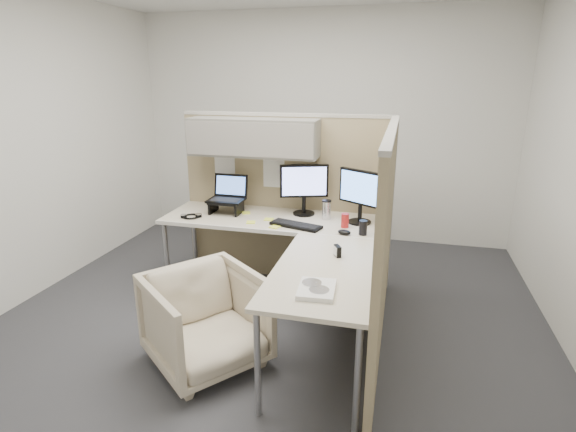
% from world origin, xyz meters
% --- Properties ---
extents(ground, '(4.50, 4.50, 0.00)m').
position_xyz_m(ground, '(0.00, 0.00, 0.00)').
color(ground, '#323237').
rests_on(ground, ground).
extents(partition_back, '(2.00, 0.36, 1.63)m').
position_xyz_m(partition_back, '(-0.22, 0.83, 1.10)').
color(partition_back, tan).
rests_on(partition_back, ground).
extents(partition_right, '(0.07, 2.03, 1.63)m').
position_xyz_m(partition_right, '(0.90, -0.07, 0.82)').
color(partition_right, tan).
rests_on(partition_right, ground).
extents(desk, '(2.00, 1.98, 0.73)m').
position_xyz_m(desk, '(0.12, 0.13, 0.69)').
color(desk, beige).
rests_on(desk, ground).
extents(office_chair, '(0.97, 0.98, 0.74)m').
position_xyz_m(office_chair, '(-0.26, -0.65, 0.37)').
color(office_chair, beige).
rests_on(office_chair, ground).
extents(monitor_left, '(0.43, 0.20, 0.47)m').
position_xyz_m(monitor_left, '(0.13, 0.71, 1.00)').
color(monitor_left, black).
rests_on(monitor_left, desk).
extents(monitor_right, '(0.39, 0.26, 0.47)m').
position_xyz_m(monitor_right, '(0.66, 0.58, 1.00)').
color(monitor_right, black).
rests_on(monitor_right, desk).
extents(laptop_station, '(0.33, 0.28, 0.34)m').
position_xyz_m(laptop_station, '(-0.58, 0.60, 0.86)').
color(laptop_station, black).
rests_on(laptop_station, desk).
extents(keyboard, '(0.47, 0.27, 0.02)m').
position_xyz_m(keyboard, '(0.14, 0.35, 0.74)').
color(keyboard, black).
rests_on(keyboard, desk).
extents(mouse, '(0.13, 0.10, 0.04)m').
position_xyz_m(mouse, '(0.57, 0.25, 0.75)').
color(mouse, black).
rests_on(mouse, desk).
extents(travel_mug, '(0.08, 0.08, 0.17)m').
position_xyz_m(travel_mug, '(0.36, 0.62, 0.82)').
color(travel_mug, silver).
rests_on(travel_mug, desk).
extents(soda_can_green, '(0.07, 0.07, 0.12)m').
position_xyz_m(soda_can_green, '(0.72, 0.28, 0.79)').
color(soda_can_green, black).
rests_on(soda_can_green, desk).
extents(soda_can_silver, '(0.07, 0.07, 0.12)m').
position_xyz_m(soda_can_silver, '(0.55, 0.43, 0.79)').
color(soda_can_silver, '#B21E1E').
rests_on(soda_can_silver, desk).
extents(sticky_note_b, '(0.10, 0.10, 0.01)m').
position_xyz_m(sticky_note_b, '(-0.02, 0.28, 0.73)').
color(sticky_note_b, '#EBF640').
rests_on(sticky_note_b, desk).
extents(sticky_note_a, '(0.09, 0.09, 0.01)m').
position_xyz_m(sticky_note_a, '(-0.26, 0.35, 0.73)').
color(sticky_note_a, '#EBF640').
rests_on(sticky_note_a, desk).
extents(sticky_note_c, '(0.10, 0.10, 0.01)m').
position_xyz_m(sticky_note_c, '(-0.40, 0.61, 0.73)').
color(sticky_note_c, '#EBF640').
rests_on(sticky_note_c, desk).
extents(sticky_note_d, '(0.08, 0.08, 0.01)m').
position_xyz_m(sticky_note_d, '(-0.13, 0.47, 0.73)').
color(sticky_note_d, '#EBF640').
rests_on(sticky_note_d, desk).
extents(headphones, '(0.20, 0.20, 0.03)m').
position_xyz_m(headphones, '(-0.83, 0.36, 0.74)').
color(headphones, black).
rests_on(headphones, desk).
extents(paper_stack, '(0.23, 0.29, 0.03)m').
position_xyz_m(paper_stack, '(0.54, -0.80, 0.75)').
color(paper_stack, white).
rests_on(paper_stack, desk).
extents(desk_clock, '(0.06, 0.08, 0.08)m').
position_xyz_m(desk_clock, '(0.58, -0.22, 0.77)').
color(desk_clock, black).
rests_on(desk_clock, desk).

